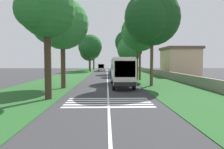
% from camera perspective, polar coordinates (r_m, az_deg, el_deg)
% --- Properties ---
extents(ground, '(160.00, 160.00, 0.00)m').
position_cam_1_polar(ground, '(24.89, -1.11, -4.01)').
color(ground, '#333335').
extents(grass_verge_left, '(120.00, 8.00, 0.04)m').
position_cam_1_polar(grass_verge_left, '(40.62, -12.89, -1.15)').
color(grass_verge_left, '#235623').
rests_on(grass_verge_left, ground).
extents(grass_verge_right, '(120.00, 8.00, 0.04)m').
position_cam_1_polar(grass_verge_right, '(40.68, 10.39, -1.12)').
color(grass_verge_right, '#235623').
rests_on(grass_verge_right, ground).
extents(centre_line, '(110.00, 0.16, 0.01)m').
position_cam_1_polar(centre_line, '(39.81, -1.24, -1.18)').
color(centre_line, silver).
rests_on(centre_line, ground).
extents(coach_bus, '(11.16, 2.62, 3.73)m').
position_cam_1_polar(coach_bus, '(28.11, 2.52, 1.24)').
color(coach_bus, silver).
rests_on(coach_bus, ground).
extents(zebra_crossing, '(4.05, 6.80, 0.01)m').
position_cam_1_polar(zebra_crossing, '(17.17, -0.95, -7.40)').
color(zebra_crossing, silver).
rests_on(zebra_crossing, ground).
extents(trailing_car_0, '(4.30, 1.78, 1.43)m').
position_cam_1_polar(trailing_car_0, '(44.32, 1.32, 0.15)').
color(trailing_car_0, '#145933').
rests_on(trailing_car_0, ground).
extents(trailing_car_1, '(4.30, 1.78, 1.43)m').
position_cam_1_polar(trailing_car_1, '(53.66, 0.32, 0.73)').
color(trailing_car_1, navy).
rests_on(trailing_car_1, ground).
extents(trailing_car_2, '(4.30, 1.78, 1.43)m').
position_cam_1_polar(trailing_car_2, '(62.08, 0.28, 1.11)').
color(trailing_car_2, '#145933').
rests_on(trailing_car_2, ground).
extents(trailing_minibus_0, '(6.00, 2.14, 2.53)m').
position_cam_1_polar(trailing_minibus_0, '(72.85, -2.84, 2.15)').
color(trailing_minibus_0, silver).
rests_on(trailing_minibus_0, ground).
extents(roadside_tree_left_0, '(5.63, 4.80, 10.00)m').
position_cam_1_polar(roadside_tree_left_0, '(19.51, -17.23, 15.84)').
color(roadside_tree_left_0, '#3D2D1E').
rests_on(roadside_tree_left_0, grass_verge_left).
extents(roadside_tree_left_1, '(8.42, 7.38, 11.59)m').
position_cam_1_polar(roadside_tree_left_1, '(67.48, -5.99, 7.31)').
color(roadside_tree_left_1, brown).
rests_on(roadside_tree_left_1, grass_verge_left).
extents(roadside_tree_left_2, '(7.58, 6.59, 9.97)m').
position_cam_1_polar(roadside_tree_left_2, '(75.64, -6.18, 5.98)').
color(roadside_tree_left_2, '#4C3826').
rests_on(roadside_tree_left_2, grass_verge_left).
extents(roadside_tree_left_3, '(6.17, 4.86, 9.20)m').
position_cam_1_polar(roadside_tree_left_3, '(86.07, -4.97, 5.74)').
color(roadside_tree_left_3, '#3D2D1E').
rests_on(roadside_tree_left_3, grass_verge_left).
extents(roadside_tree_left_4, '(7.68, 6.17, 10.80)m').
position_cam_1_polar(roadside_tree_left_4, '(26.83, -13.38, 12.61)').
color(roadside_tree_left_4, '#4C3826').
rests_on(roadside_tree_left_4, grass_verge_left).
extents(roadside_tree_right_0, '(7.72, 6.59, 11.63)m').
position_cam_1_polar(roadside_tree_right_0, '(58.24, 3.94, 8.35)').
color(roadside_tree_right_0, '#3D2D1E').
rests_on(roadside_tree_right_0, grass_verge_right).
extents(roadside_tree_right_1, '(7.61, 6.51, 11.45)m').
position_cam_1_polar(roadside_tree_right_1, '(37.66, 7.19, 10.82)').
color(roadside_tree_right_1, brown).
rests_on(roadside_tree_right_1, grass_verge_right).
extents(roadside_tree_right_2, '(6.73, 5.70, 8.79)m').
position_cam_1_polar(roadside_tree_right_2, '(48.37, 4.55, 6.53)').
color(roadside_tree_right_2, '#3D2D1E').
rests_on(roadside_tree_right_2, grass_verge_right).
extents(roadside_tree_right_3, '(9.22, 7.38, 12.51)m').
position_cam_1_polar(roadside_tree_right_3, '(29.28, 10.11, 14.14)').
color(roadside_tree_right_3, brown).
rests_on(roadside_tree_right_3, grass_verge_right).
extents(roadside_tree_right_4, '(6.53, 5.45, 10.34)m').
position_cam_1_polar(roadside_tree_right_4, '(76.37, 3.25, 6.67)').
color(roadside_tree_right_4, '#4C3826').
rests_on(roadside_tree_right_4, grass_verge_right).
extents(utility_pole, '(0.24, 1.40, 7.83)m').
position_cam_1_polar(utility_pole, '(38.09, 6.78, 4.75)').
color(utility_pole, '#473828').
rests_on(utility_pole, grass_verge_right).
extents(roadside_wall, '(70.00, 0.40, 1.29)m').
position_cam_1_polar(roadside_wall, '(46.27, 13.26, 0.23)').
color(roadside_wall, gray).
rests_on(roadside_wall, grass_verge_right).
extents(roadside_building, '(9.17, 7.60, 6.52)m').
position_cam_1_polar(roadside_building, '(51.83, 17.53, 3.39)').
color(roadside_building, beige).
rests_on(roadside_building, ground).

